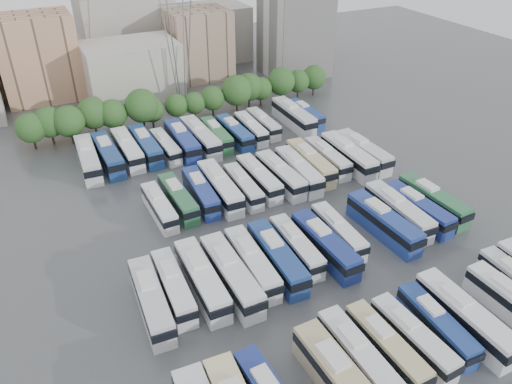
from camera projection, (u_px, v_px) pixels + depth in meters
name	position (u px, v px, depth m)	size (l,w,h in m)	color
ground	(287.00, 231.00, 69.66)	(220.00, 220.00, 0.00)	#424447
tree_line	(182.00, 101.00, 99.15)	(64.84, 7.80, 8.28)	black
city_buildings	(112.00, 49.00, 117.40)	(102.00, 35.00, 20.00)	#9E998E
apartment_tower	(295.00, 20.00, 119.52)	(14.00, 14.00, 26.00)	silver
electricity_pylon	(176.00, 17.00, 98.54)	(9.00, 6.91, 33.83)	slate
bus_r0_s4	(341.00, 382.00, 46.39)	(3.25, 13.28, 4.14)	tan
bus_r0_s5	(359.00, 357.00, 49.03)	(2.59, 11.78, 3.69)	silver
bus_r0_s6	(386.00, 346.00, 50.31)	(2.71, 11.12, 3.47)	#BFB583
bus_r0_s7	(413.00, 337.00, 51.29)	(2.93, 11.12, 3.46)	silver
bus_r0_s8	(437.00, 324.00, 52.83)	(2.89, 11.00, 3.42)	navy
bus_r0_s9	(465.00, 317.00, 53.33)	(2.90, 12.90, 4.04)	silver
bus_r1_s0	(151.00, 300.00, 55.55)	(3.31, 12.47, 3.88)	silver
bus_r1_s1	(174.00, 286.00, 57.62)	(2.96, 11.55, 3.60)	silver
bus_r1_s2	(202.00, 279.00, 58.37)	(2.99, 12.82, 4.01)	silver
bus_r1_s3	(231.00, 275.00, 58.89)	(2.97, 13.29, 4.17)	silver
bus_r1_s4	(252.00, 263.00, 60.95)	(3.10, 12.32, 3.84)	silver
bus_r1_s5	(277.00, 257.00, 61.77)	(3.21, 12.80, 3.99)	navy
bus_r1_s6	(296.00, 246.00, 63.97)	(2.79, 11.35, 3.54)	silver
bus_r1_s7	(325.00, 245.00, 63.93)	(3.08, 12.67, 3.95)	navy
bus_r1_s8	(338.00, 231.00, 66.75)	(2.80, 11.10, 3.46)	silver
bus_r1_s10	(384.00, 222.00, 67.99)	(3.48, 13.04, 4.05)	navy
bus_r1_s11	(398.00, 211.00, 70.38)	(2.94, 12.74, 3.98)	silver
bus_r1_s12	(418.00, 208.00, 71.11)	(3.24, 12.16, 3.78)	navy
bus_r1_s13	(433.00, 200.00, 72.88)	(3.30, 12.42, 3.86)	#2C6841
bus_r2_s2	(159.00, 207.00, 71.80)	(2.56, 10.83, 3.39)	silver
bus_r2_s3	(178.00, 198.00, 73.58)	(2.83, 11.58, 3.61)	#2A643F
bus_r2_s4	(201.00, 192.00, 74.96)	(3.13, 11.89, 3.70)	navy
bus_r2_s5	(220.00, 187.00, 75.74)	(3.13, 13.10, 4.09)	silver
bus_r2_s6	(243.00, 186.00, 76.60)	(2.66, 11.01, 3.44)	silver
bus_r2_s7	(259.00, 178.00, 78.47)	(2.69, 11.87, 3.72)	silver
bus_r2_s8	(280.00, 175.00, 79.15)	(3.02, 12.40, 3.87)	silver
bus_r2_s9	(299.00, 171.00, 80.23)	(3.30, 12.62, 3.93)	silver
bus_r2_s10	(311.00, 162.00, 82.46)	(3.24, 12.86, 4.01)	#C9BC8A
bus_r2_s11	(327.00, 158.00, 84.20)	(2.81, 11.73, 3.66)	silver
bus_r2_s12	(348.00, 155.00, 84.30)	(3.12, 13.47, 4.21)	silver
bus_r2_s13	(363.00, 152.00, 85.68)	(3.11, 12.99, 4.06)	silver
bus_r3_s0	(88.00, 159.00, 83.39)	(3.47, 13.39, 4.17)	silver
bus_r3_s1	(108.00, 154.00, 84.74)	(3.20, 13.14, 4.10)	navy
bus_r3_s2	(127.00, 149.00, 86.55)	(3.03, 12.83, 4.01)	silver
bus_r3_s3	(146.00, 146.00, 87.66)	(3.00, 12.75, 3.99)	navy
bus_r3_s4	(166.00, 146.00, 88.11)	(2.76, 10.93, 3.40)	silver
bus_r3_s5	(182.00, 140.00, 89.24)	(3.04, 13.27, 4.15)	navy
bus_r3_s6	(200.00, 137.00, 90.24)	(3.32, 13.59, 4.24)	silver
bus_r3_s7	(217.00, 135.00, 91.86)	(2.79, 11.51, 3.59)	#2E6C3F
bus_r3_s8	(234.00, 132.00, 92.49)	(2.88, 12.01, 3.75)	navy
bus_r3_s9	(251.00, 129.00, 94.23)	(2.77, 11.27, 3.52)	white
bus_r3_s10	(263.00, 123.00, 96.31)	(2.38, 10.90, 3.42)	silver
bus_r3_s12	(293.00, 116.00, 98.37)	(3.08, 13.61, 4.26)	silver
bus_r3_s13	(305.00, 114.00, 100.25)	(2.51, 11.09, 3.47)	navy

